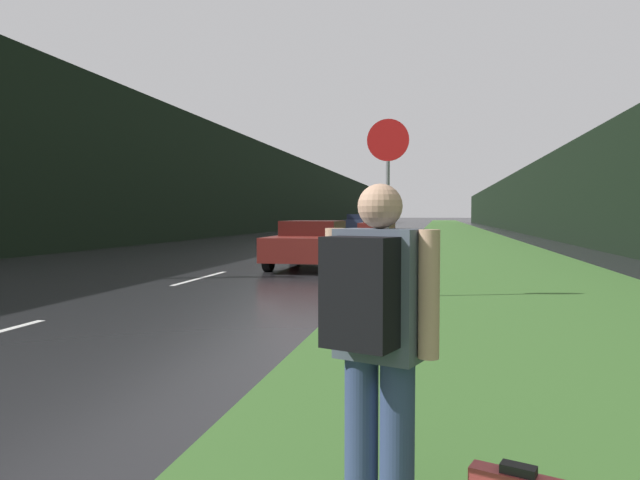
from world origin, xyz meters
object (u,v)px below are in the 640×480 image
at_px(car_passing_far, 378,227).
at_px(car_oncoming, 356,222).
at_px(hitchhiker_with_backpack, 376,336).
at_px(car_passing_near, 312,243).
at_px(stop_sign, 388,187).

bearing_deg(car_passing_far, car_oncoming, -78.23).
bearing_deg(car_oncoming, hitchhiker_with_backpack, -81.81).
bearing_deg(hitchhiker_with_backpack, car_passing_far, 115.84).
bearing_deg(hitchhiker_with_backpack, car_passing_near, 123.63).
relative_size(stop_sign, hitchhiker_with_backpack, 1.96).
relative_size(stop_sign, car_passing_near, 0.72).
distance_m(car_passing_near, car_oncoming, 36.75).
bearing_deg(car_oncoming, car_passing_far, -78.23).
xyz_separation_m(car_passing_far, car_oncoming, (-3.93, 18.88, 0.02)).
relative_size(car_passing_near, car_oncoming, 1.01).
xyz_separation_m(hitchhiker_with_backpack, car_passing_near, (-3.22, 13.15, -0.26)).
height_order(stop_sign, car_oncoming, stop_sign).
bearing_deg(stop_sign, car_passing_near, 115.26).
relative_size(car_passing_far, car_oncoming, 1.02).
height_order(stop_sign, car_passing_far, stop_sign).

